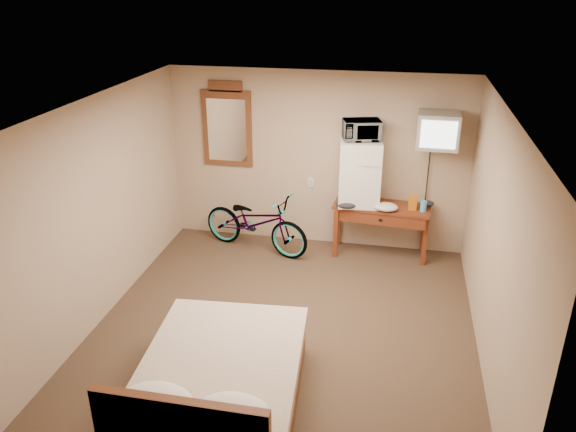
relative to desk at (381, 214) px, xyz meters
The scene contains 13 objects.
room 2.30m from the desk, 115.46° to the right, with size 4.60×4.64×2.50m.
desk is the anchor object (origin of this frame).
mini_fridge 0.67m from the desk, behind, with size 0.61×0.59×0.90m.
microwave 1.20m from the desk, behind, with size 0.48×0.33×0.27m, color white.
snack_bag 0.46m from the desk, ahead, with size 0.10×0.06×0.21m, color #CA6F11.
blue_cup 0.58m from the desk, ahead, with size 0.08×0.08×0.14m, color #46B1F1.
cloth_cream 0.23m from the desk, 68.39° to the right, with size 0.32×0.25×0.10m, color beige.
cloth_dark_a 0.53m from the desk, 161.97° to the right, with size 0.30×0.23×0.11m, color black.
cloth_dark_b 0.64m from the desk, 11.77° to the left, with size 0.17×0.14×0.08m, color black.
crt_television 1.37m from the desk, ahead, with size 0.53×0.60×0.45m.
wall_mirror 2.50m from the desk, behind, with size 0.72×0.04×1.21m.
bicycle 1.76m from the desk, behind, with size 0.57×1.64×0.86m, color black.
bed 3.63m from the desk, 110.41° to the right, with size 1.53×1.97×0.90m.
Camera 1 is at (1.08, -5.17, 3.70)m, focal length 35.00 mm.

